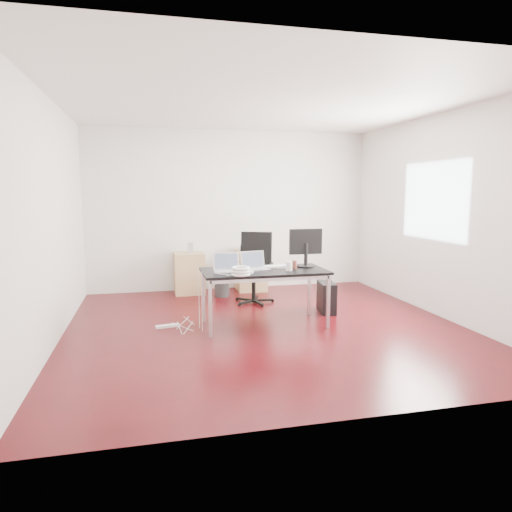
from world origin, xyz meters
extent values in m
plane|color=#340609|center=(0.00, 0.00, 0.00)|extent=(5.00, 5.00, 0.00)
plane|color=silver|center=(0.00, 0.00, 2.80)|extent=(5.00, 5.00, 0.00)
plane|color=silver|center=(0.00, 2.50, 1.40)|extent=(5.00, 0.00, 5.00)
plane|color=silver|center=(0.00, -2.50, 1.40)|extent=(5.00, 0.00, 5.00)
plane|color=silver|center=(-2.50, 0.00, 1.40)|extent=(0.00, 5.00, 5.00)
plane|color=silver|center=(2.50, 0.00, 1.40)|extent=(0.00, 5.00, 5.00)
plane|color=white|center=(2.48, 0.20, 1.60)|extent=(0.00, 1.50, 1.50)
cube|color=black|center=(0.00, 0.10, 0.71)|extent=(1.60, 0.80, 0.03)
cube|color=silver|center=(-0.75, -0.25, 0.35)|extent=(0.04, 0.04, 0.70)
cube|color=silver|center=(-0.75, 0.45, 0.35)|extent=(0.04, 0.04, 0.70)
cube|color=silver|center=(0.75, -0.25, 0.35)|extent=(0.04, 0.04, 0.70)
cube|color=silver|center=(0.75, 0.45, 0.35)|extent=(0.04, 0.04, 0.70)
cylinder|color=black|center=(0.14, 1.29, 0.23)|extent=(0.06, 0.06, 0.47)
cube|color=black|center=(0.14, 1.29, 0.50)|extent=(0.62, 0.61, 0.06)
cube|color=black|center=(0.22, 1.49, 0.81)|extent=(0.46, 0.27, 0.55)
cube|color=tan|center=(-0.78, 2.23, 0.35)|extent=(0.50, 0.50, 0.70)
cube|color=tan|center=(0.30, 2.23, 0.35)|extent=(0.50, 0.50, 0.70)
cube|color=black|center=(1.04, 0.51, 0.22)|extent=(0.27, 0.48, 0.44)
cylinder|color=black|center=(-0.28, 1.85, 0.14)|extent=(0.31, 0.31, 0.28)
cube|color=white|center=(-1.24, 0.26, 0.02)|extent=(0.31, 0.11, 0.04)
cube|color=silver|center=(-0.49, 0.04, 0.74)|extent=(0.35, 0.26, 0.01)
cube|color=silver|center=(-0.48, 0.16, 0.85)|extent=(0.33, 0.08, 0.22)
cube|color=#475166|center=(-0.48, 0.15, 0.85)|extent=(0.29, 0.07, 0.18)
cube|color=silver|center=(-0.10, 0.11, 0.74)|extent=(0.37, 0.28, 0.01)
cube|color=silver|center=(-0.12, 0.22, 0.85)|extent=(0.33, 0.10, 0.22)
cube|color=#475166|center=(-0.12, 0.22, 0.85)|extent=(0.29, 0.09, 0.18)
cylinder|color=black|center=(0.61, 0.22, 0.74)|extent=(0.26, 0.26, 0.02)
cylinder|color=black|center=(0.61, 0.22, 0.90)|extent=(0.05, 0.05, 0.30)
cube|color=black|center=(0.61, 0.23, 1.07)|extent=(0.45, 0.05, 0.34)
cube|color=#475166|center=(0.61, 0.26, 1.07)|extent=(0.40, 0.01, 0.29)
cube|color=white|center=(0.23, 0.28, 0.74)|extent=(0.45, 0.20, 0.02)
cylinder|color=white|center=(0.30, -0.03, 0.79)|extent=(0.10, 0.10, 0.12)
cylinder|color=#5C291F|center=(0.42, 0.13, 0.78)|extent=(0.08, 0.08, 0.10)
torus|color=white|center=(-0.37, -0.22, 0.75)|extent=(0.24, 0.24, 0.04)
torus|color=white|center=(-0.37, -0.22, 0.78)|extent=(0.23, 0.23, 0.04)
torus|color=white|center=(-0.37, -0.22, 0.82)|extent=(0.22, 0.22, 0.04)
cube|color=white|center=(-0.22, -0.11, 0.74)|extent=(0.09, 0.09, 0.03)
cube|color=#9E9E9E|center=(-0.76, 2.18, 0.79)|extent=(0.10, 0.09, 0.18)
cube|color=black|center=(0.27, 2.24, 0.74)|extent=(0.34, 0.29, 0.09)
camera|label=1|loc=(-1.43, -5.53, 1.73)|focal=32.00mm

